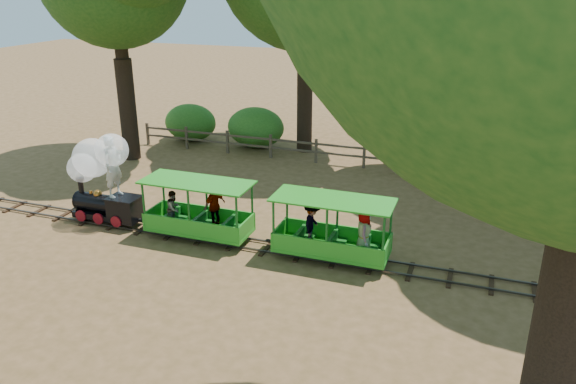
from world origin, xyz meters
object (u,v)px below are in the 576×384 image
(locomotive, at_px, (100,171))
(fence, at_px, (340,151))
(carriage_rear, at_px, (333,233))
(carriage_front, at_px, (198,214))

(locomotive, distance_m, fence, 9.68)
(carriage_rear, xyz_separation_m, fence, (-1.92, 8.00, -0.21))
(carriage_front, distance_m, fence, 8.25)
(carriage_rear, height_order, fence, carriage_rear)
(carriage_front, relative_size, carriage_rear, 1.00)
(carriage_rear, bearing_deg, locomotive, 179.44)
(locomotive, height_order, carriage_front, locomotive)
(carriage_rear, distance_m, fence, 8.23)
(carriage_front, height_order, fence, carriage_front)
(carriage_front, height_order, carriage_rear, same)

